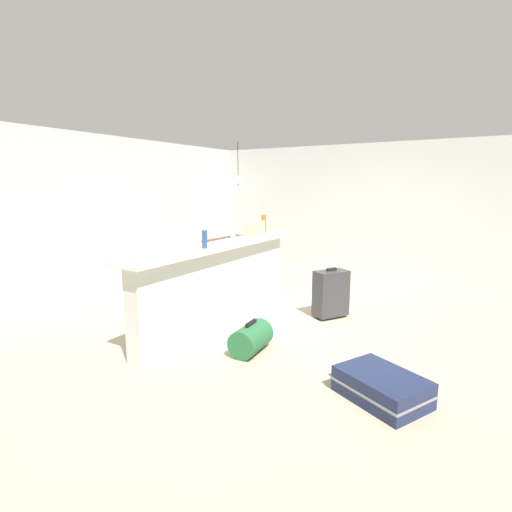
{
  "coord_description": "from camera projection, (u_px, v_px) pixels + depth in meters",
  "views": [
    {
      "loc": [
        -4.46,
        -2.27,
        1.73
      ],
      "look_at": [
        -0.0,
        0.46,
        0.79
      ],
      "focal_mm": 27.6,
      "sensor_mm": 36.0,
      "label": 1
    }
  ],
  "objects": [
    {
      "name": "ground_plane",
      "position": [
        286.0,
        319.0,
        5.22
      ],
      "size": [
        13.0,
        13.0,
        0.05
      ],
      "primitive_type": "cube",
      "color": "#BCAD8E"
    },
    {
      "name": "bar_countertop",
      "position": [
        219.0,
        246.0,
        4.81
      ],
      "size": [
        2.96,
        0.4,
        0.05
      ],
      "primitive_type": "cube",
      "color": "white",
      "rests_on": "partition_half_wall"
    },
    {
      "name": "bottle_blue",
      "position": [
        205.0,
        239.0,
        4.43
      ],
      "size": [
        0.06,
        0.06,
        0.21
      ],
      "primitive_type": "cylinder",
      "color": "#284C89",
      "rests_on": "bar_countertop"
    },
    {
      "name": "bottle_clear",
      "position": [
        233.0,
        229.0,
        5.15
      ],
      "size": [
        0.06,
        0.06,
        0.28
      ],
      "primitive_type": "cylinder",
      "color": "silver",
      "rests_on": "bar_countertop"
    },
    {
      "name": "bottle_white",
      "position": [
        139.0,
        248.0,
        3.81
      ],
      "size": [
        0.07,
        0.07,
        0.22
      ],
      "primitive_type": "cylinder",
      "color": "silver",
      "rests_on": "bar_countertop"
    },
    {
      "name": "duffel_bag_green",
      "position": [
        251.0,
        338.0,
        4.12
      ],
      "size": [
        0.5,
        0.34,
        0.34
      ],
      "color": "#286B3D",
      "rests_on": "ground_plane"
    },
    {
      "name": "suitcase_flat_navy",
      "position": [
        381.0,
        387.0,
        3.21
      ],
      "size": [
        0.75,
        0.89,
        0.22
      ],
      "color": "#1E284C",
      "rests_on": "ground_plane"
    },
    {
      "name": "dining_table",
      "position": [
        237.0,
        244.0,
        7.39
      ],
      "size": [
        1.1,
        0.8,
        0.74
      ],
      "color": "#4C331E",
      "rests_on": "ground_plane"
    },
    {
      "name": "dining_chair_near_partition",
      "position": [
        262.0,
        254.0,
        7.03
      ],
      "size": [
        0.44,
        0.44,
        0.93
      ],
      "color": "black",
      "rests_on": "ground_plane"
    },
    {
      "name": "wall_right",
      "position": [
        344.0,
        210.0,
        7.71
      ],
      "size": [
        0.1,
        6.0,
        2.5
      ],
      "primitive_type": "cube",
      "color": "silver",
      "rests_on": "ground_plane"
    },
    {
      "name": "bottle_amber",
      "position": [
        264.0,
        224.0,
        5.84
      ],
      "size": [
        0.07,
        0.07,
        0.27
      ],
      "primitive_type": "cylinder",
      "color": "#9E661E",
      "rests_on": "bar_countertop"
    },
    {
      "name": "wall_back",
      "position": [
        124.0,
        214.0,
        6.56
      ],
      "size": [
        6.6,
        0.1,
        2.5
      ],
      "primitive_type": "cube",
      "color": "silver",
      "rests_on": "ground_plane"
    },
    {
      "name": "suitcase_upright_charcoal",
      "position": [
        331.0,
        293.0,
        5.18
      ],
      "size": [
        0.5,
        0.44,
        0.67
      ],
      "color": "#38383D",
      "rests_on": "ground_plane"
    },
    {
      "name": "partition_half_wall",
      "position": [
        220.0,
        286.0,
        4.9
      ],
      "size": [
        2.8,
        0.2,
        0.98
      ],
      "primitive_type": "cube",
      "color": "silver",
      "rests_on": "ground_plane"
    },
    {
      "name": "grocery_bag",
      "position": [
        254.0,
        229.0,
        5.39
      ],
      "size": [
        0.26,
        0.18,
        0.22
      ],
      "primitive_type": "cube",
      "color": "beige",
      "rests_on": "bar_countertop"
    },
    {
      "name": "pendant_lamp",
      "position": [
        238.0,
        179.0,
        7.2
      ],
      "size": [
        0.34,
        0.34,
        0.78
      ],
      "color": "black"
    }
  ]
}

